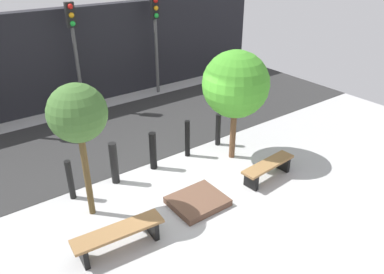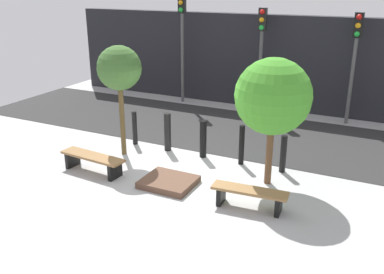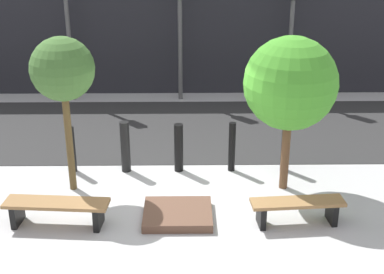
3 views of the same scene
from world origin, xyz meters
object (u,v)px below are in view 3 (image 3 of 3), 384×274
object	(u,v)px
tree_behind_left_bench	(63,71)
bollard_right	(232,147)
bollard_far_right	(285,149)
traffic_light_mid_west	(180,11)
bollard_far_left	(72,149)
traffic_light_west	(66,0)
planter_bed	(178,214)
bollard_center	(179,148)
bollard_left	(125,147)
bench_right	(297,207)
bench_left	(57,208)
traffic_light_mid_east	(293,12)
tree_behind_right_bench	(290,84)

from	to	relation	value
tree_behind_left_bench	bollard_right	size ratio (longest dim) A/B	2.81
bollard_right	bollard_far_right	bearing A→B (deg)	0.00
bollard_right	traffic_light_mid_west	xyz separation A→B (m)	(-1.10, 4.78, 2.00)
bollard_far_left	traffic_light_west	xyz separation A→B (m)	(-0.91, 4.78, 2.35)
planter_bed	bollard_center	size ratio (longest dim) A/B	1.16
bollard_far_left	bollard_left	xyz separation A→B (m)	(1.10, 0.00, 0.05)
bench_right	bollard_center	size ratio (longest dim) A/B	1.58
bench_right	bollard_left	world-z (taller)	bollard_left
bench_left	traffic_light_mid_east	distance (m)	8.89
tree_behind_left_bench	bollard_far_right	bearing A→B (deg)	10.42
tree_behind_left_bench	bollard_right	xyz separation A→B (m)	(3.16, 0.78, -1.84)
bench_right	traffic_light_mid_west	world-z (taller)	traffic_light_mid_west
bollard_center	bollard_far_left	bearing A→B (deg)	180.00
bench_left	bollard_center	bearing A→B (deg)	50.47
tree_behind_right_bench	traffic_light_mid_east	distance (m)	5.67
bench_left	bollard_center	world-z (taller)	bollard_center
tree_behind_right_bench	bollard_right	xyz separation A→B (m)	(-0.96, 0.78, -1.58)
bench_right	planter_bed	bearing A→B (deg)	169.87
bench_right	tree_behind_right_bench	xyz separation A→B (m)	(0.00, 1.34, 1.80)
bollard_far_left	bollard_right	bearing A→B (deg)	0.00
bollard_far_left	bollard_center	bearing A→B (deg)	0.00
bench_right	tree_behind_left_bench	xyz separation A→B (m)	(-4.11, 1.34, 2.06)
tree_behind_left_bench	bench_left	bearing A→B (deg)	-90.00
tree_behind_left_bench	bollard_center	world-z (taller)	tree_behind_left_bench
bollard_far_left	bollard_left	world-z (taller)	bollard_left
bench_right	bollard_far_left	bearing A→B (deg)	148.93
planter_bed	traffic_light_mid_west	xyz separation A→B (m)	(0.00, 6.70, 2.46)
bollard_center	bollard_left	bearing A→B (deg)	180.00
traffic_light_mid_east	bollard_far_left	bearing A→B (deg)	-137.99
traffic_light_mid_west	bench_right	bearing A→B (deg)	-73.41
tree_behind_right_bench	bollard_far_left	world-z (taller)	tree_behind_right_bench
bollard_far_left	bollard_center	xyz separation A→B (m)	(2.20, 0.00, 0.02)
bollard_left	planter_bed	bearing A→B (deg)	-60.21
bench_left	tree_behind_right_bench	distance (m)	4.68
bench_right	bollard_right	bearing A→B (deg)	109.69
bollard_left	traffic_light_west	bearing A→B (deg)	112.79
bollard_far_right	traffic_light_west	bearing A→B (deg)	137.99
bollard_center	traffic_light_mid_east	xyz separation A→B (m)	(3.11, 4.78, 1.98)
bollard_right	traffic_light_west	distance (m)	6.78
bench_right	tree_behind_right_bench	bearing A→B (deg)	85.42
bollard_far_left	tree_behind_right_bench	bearing A→B (deg)	-10.42
tree_behind_right_bench	traffic_light_mid_west	size ratio (longest dim) A/B	0.81
planter_bed	bollard_right	distance (m)	2.26
bench_left	bollard_left	distance (m)	2.34
bollard_far_right	traffic_light_west	distance (m)	7.53
bollard_left	traffic_light_mid_west	world-z (taller)	traffic_light_mid_west
bollard_far_left	traffic_light_mid_east	world-z (taller)	traffic_light_mid_east
tree_behind_right_bench	bollard_far_right	xyz separation A→B (m)	(0.14, 0.78, -1.63)
traffic_light_mid_east	tree_behind_left_bench	bearing A→B (deg)	-132.87
bollard_far_right	bollard_center	bearing A→B (deg)	180.00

